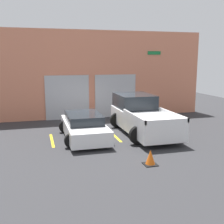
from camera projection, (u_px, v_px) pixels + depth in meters
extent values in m
plane|color=#2D2D30|center=(107.00, 128.00, 15.24)|extent=(28.00, 28.00, 0.00)
cube|color=#D17A5B|center=(94.00, 75.00, 17.86)|extent=(14.49, 0.60, 5.47)
cube|color=#ADADB2|center=(67.00, 97.00, 17.34)|extent=(2.69, 0.08, 2.73)
cube|color=#ADADB2|center=(115.00, 96.00, 18.14)|extent=(2.69, 0.08, 2.73)
cube|color=#197238|center=(154.00, 53.00, 18.33)|extent=(0.90, 0.03, 0.22)
cube|color=white|center=(144.00, 121.00, 13.98)|extent=(1.99, 5.19, 0.86)
cube|color=#1E2328|center=(134.00, 101.00, 15.18)|extent=(1.83, 2.34, 0.75)
cube|color=white|center=(134.00, 116.00, 12.53)|extent=(0.08, 2.86, 0.18)
cube|color=white|center=(172.00, 114.00, 13.02)|extent=(0.08, 2.86, 0.18)
cube|color=white|center=(167.00, 122.00, 11.46)|extent=(1.99, 0.08, 0.18)
cylinder|color=black|center=(118.00, 120.00, 15.32)|extent=(0.83, 0.22, 0.83)
cylinder|color=black|center=(148.00, 118.00, 15.78)|extent=(0.83, 0.22, 0.83)
cylinder|color=black|center=(138.00, 135.00, 12.27)|extent=(0.83, 0.22, 0.83)
cylinder|color=black|center=(175.00, 133.00, 12.73)|extent=(0.83, 0.22, 0.83)
cube|color=white|center=(84.00, 129.00, 13.24)|extent=(1.74, 4.25, 0.62)
cube|color=#1E2328|center=(84.00, 118.00, 13.24)|extent=(1.54, 2.34, 0.41)
cylinder|color=black|center=(65.00, 127.00, 14.31)|extent=(0.62, 0.22, 0.62)
cylinder|color=black|center=(94.00, 125.00, 14.71)|extent=(0.62, 0.22, 0.62)
cylinder|color=black|center=(72.00, 141.00, 11.82)|extent=(0.62, 0.22, 0.62)
cylinder|color=black|center=(107.00, 138.00, 12.21)|extent=(0.62, 0.22, 0.62)
cube|color=gold|center=(52.00, 140.00, 12.93)|extent=(0.12, 2.20, 0.01)
cube|color=gold|center=(115.00, 136.00, 13.71)|extent=(0.12, 2.20, 0.01)
cube|color=gold|center=(171.00, 132.00, 14.49)|extent=(0.12, 2.20, 0.01)
cube|color=black|center=(150.00, 164.00, 9.96)|extent=(0.47, 0.47, 0.03)
cone|color=orange|center=(150.00, 157.00, 9.91)|extent=(0.36, 0.36, 0.55)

